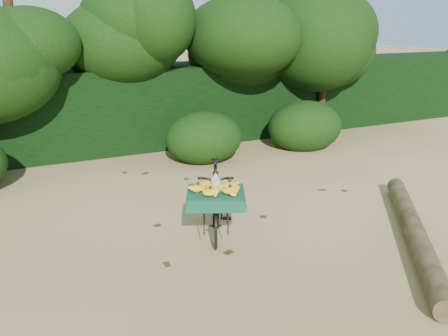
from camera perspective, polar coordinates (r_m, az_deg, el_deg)
name	(u,v)px	position (r m, az deg, el deg)	size (l,w,h in m)	color
ground	(235,272)	(5.65, 1.30, -12.34)	(80.00, 80.00, 0.00)	tan
vendor_bicycle	(216,199)	(6.40, -1.01, -3.70)	(1.23, 1.78, 0.98)	black
fallen_log	(414,231)	(6.79, 21.92, -7.10)	(0.27, 0.27, 3.70)	brown
hedge_backdrop	(107,108)	(11.05, -13.90, 6.97)	(26.00, 1.80, 1.80)	black
tree_row	(79,62)	(10.02, -17.04, 12.06)	(14.50, 2.00, 4.00)	black
bush_clumps	(157,146)	(9.38, -8.04, 2.69)	(8.80, 1.70, 0.90)	black
leaf_litter	(212,248)	(6.16, -1.51, -9.61)	(7.00, 7.30, 0.01)	#482A13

